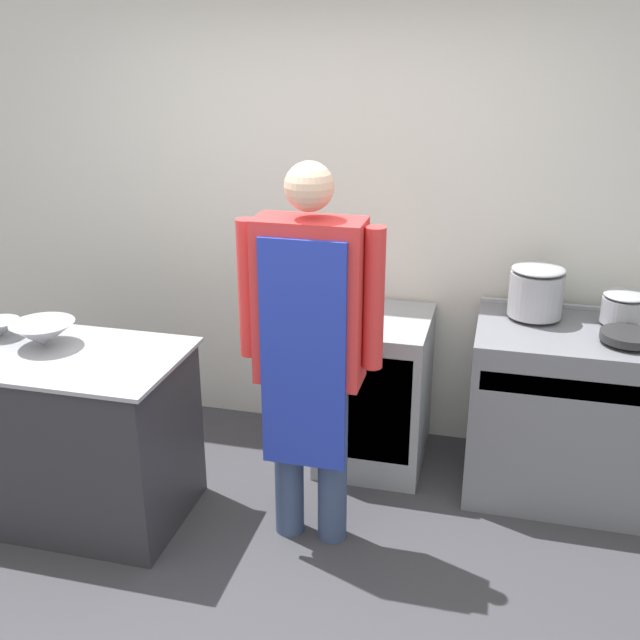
# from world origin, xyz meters

# --- Properties ---
(ground_plane) EXTENTS (14.00, 14.00, 0.00)m
(ground_plane) POSITION_xyz_m (0.00, 0.00, 0.00)
(ground_plane) COLOR #38383D
(wall_back) EXTENTS (8.00, 0.05, 2.70)m
(wall_back) POSITION_xyz_m (0.00, 1.79, 1.35)
(wall_back) COLOR silver
(wall_back) RESTS_ON ground_plane
(prep_counter) EXTENTS (1.33, 0.71, 0.88)m
(prep_counter) POSITION_xyz_m (-1.17, 0.54, 0.44)
(prep_counter) COLOR #2D2D33
(prep_counter) RESTS_ON ground_plane
(stove) EXTENTS (1.02, 0.70, 0.93)m
(stove) POSITION_xyz_m (1.33, 1.36, 0.46)
(stove) COLOR slate
(stove) RESTS_ON ground_plane
(fridge_unit) EXTENTS (0.58, 0.65, 0.86)m
(fridge_unit) POSITION_xyz_m (0.28, 1.42, 0.43)
(fridge_unit) COLOR #93999E
(fridge_unit) RESTS_ON ground_plane
(person_cook) EXTENTS (0.66, 0.24, 1.82)m
(person_cook) POSITION_xyz_m (0.11, 0.64, 1.04)
(person_cook) COLOR #38476B
(person_cook) RESTS_ON ground_plane
(mixing_bowl) EXTENTS (0.31, 0.31, 0.12)m
(mixing_bowl) POSITION_xyz_m (-1.21, 0.61, 0.94)
(mixing_bowl) COLOR #9EA0A8
(mixing_bowl) RESTS_ON prep_counter
(small_bowl) EXTENTS (0.20, 0.20, 0.08)m
(small_bowl) POSITION_xyz_m (-1.50, 0.66, 0.92)
(small_bowl) COLOR #9EA0A8
(small_bowl) RESTS_ON prep_counter
(stock_pot) EXTENTS (0.28, 0.28, 0.27)m
(stock_pot) POSITION_xyz_m (1.10, 1.49, 1.07)
(stock_pot) COLOR #9EA0A8
(stock_pot) RESTS_ON stove
(saute_pan) EXTENTS (0.26, 0.26, 0.04)m
(saute_pan) POSITION_xyz_m (1.53, 1.24, 0.95)
(saute_pan) COLOR #262628
(saute_pan) RESTS_ON stove
(sauce_pot) EXTENTS (0.22, 0.22, 0.16)m
(sauce_pot) POSITION_xyz_m (1.53, 1.49, 1.02)
(sauce_pot) COLOR #9EA0A8
(sauce_pot) RESTS_ON stove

